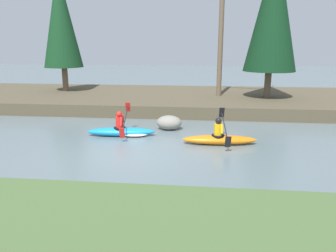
# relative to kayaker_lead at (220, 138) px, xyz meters

# --- Properties ---
(ground_plane) EXTENTS (90.00, 90.00, 0.00)m
(ground_plane) POSITION_rel_kayaker_lead_xyz_m (-3.07, -1.38, -0.22)
(ground_plane) COLOR slate
(riverbank_far) EXTENTS (44.00, 8.23, 0.63)m
(riverbank_far) POSITION_rel_kayaker_lead_xyz_m (-3.07, 7.89, 0.09)
(riverbank_far) COLOR brown
(riverbank_far) RESTS_ON ground
(conifer_tree_left) EXTENTS (2.41, 2.41, 7.44)m
(conifer_tree_left) POSITION_rel_kayaker_lead_xyz_m (-9.51, 8.61, 4.86)
(conifer_tree_left) COLOR brown
(conifer_tree_left) RESTS_ON riverbank_far
(conifer_tree_mid_left) EXTENTS (2.84, 2.84, 8.06)m
(conifer_tree_mid_left) POSITION_rel_kayaker_lead_xyz_m (2.92, 7.08, 5.17)
(conifer_tree_mid_left) COLOR brown
(conifer_tree_mid_left) RESTS_ON riverbank_far
(bare_tree_upstream) EXTENTS (4.35, 4.30, 7.97)m
(bare_tree_upstream) POSITION_rel_kayaker_lead_xyz_m (0.28, 7.63, 4.16)
(bare_tree_upstream) COLOR brown
(bare_tree_upstream) RESTS_ON riverbank_far
(bare_tree_mid_upstream) EXTENTS (4.30, 4.25, 7.87)m
(bare_tree_mid_upstream) POSITION_rel_kayaker_lead_xyz_m (3.49, 10.17, 4.12)
(bare_tree_mid_upstream) COLOR brown
(bare_tree_mid_upstream) RESTS_ON riverbank_far
(kayaker_lead) EXTENTS (2.79, 2.07, 1.20)m
(kayaker_lead) POSITION_rel_kayaker_lead_xyz_m (0.00, 0.00, 0.00)
(kayaker_lead) COLOR orange
(kayaker_lead) RESTS_ON ground
(kayaker_middle) EXTENTS (2.79, 2.07, 1.20)m
(kayaker_middle) POSITION_rel_kayaker_lead_xyz_m (-3.78, 0.73, -0.02)
(kayaker_middle) COLOR #1993D6
(kayaker_middle) RESTS_ON ground
(boulder_midstream) EXTENTS (1.08, 0.85, 0.61)m
(boulder_midstream) POSITION_rel_kayaker_lead_xyz_m (-2.08, 1.93, 0.08)
(boulder_midstream) COLOR gray
(boulder_midstream) RESTS_ON ground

